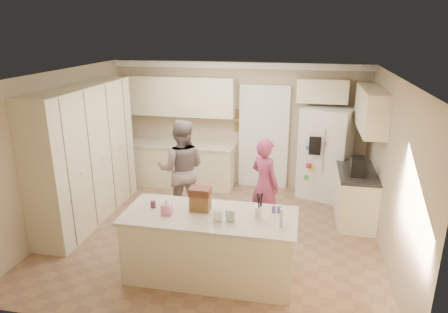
% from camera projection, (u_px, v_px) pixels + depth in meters
% --- Properties ---
extents(floor, '(5.20, 4.60, 0.02)m').
position_uv_depth(floor, '(214.00, 235.00, 6.58)').
color(floor, '#8C6D4C').
rests_on(floor, ground).
extents(ceiling, '(5.20, 4.60, 0.02)m').
position_uv_depth(ceiling, '(212.00, 74.00, 5.76)').
color(ceiling, white).
rests_on(ceiling, wall_back).
extents(wall_back, '(5.20, 0.02, 2.60)m').
position_uv_depth(wall_back, '(238.00, 125.00, 8.32)').
color(wall_back, tan).
rests_on(wall_back, ground).
extents(wall_front, '(5.20, 0.02, 2.60)m').
position_uv_depth(wall_front, '(162.00, 232.00, 4.02)').
color(wall_front, tan).
rests_on(wall_front, ground).
extents(wall_left, '(0.02, 4.60, 2.60)m').
position_uv_depth(wall_left, '(61.00, 150.00, 6.66)').
color(wall_left, tan).
rests_on(wall_left, ground).
extents(wall_right, '(0.02, 4.60, 2.60)m').
position_uv_depth(wall_right, '(392.00, 172.00, 5.68)').
color(wall_right, tan).
rests_on(wall_right, ground).
extents(crown_back, '(5.20, 0.08, 0.12)m').
position_uv_depth(crown_back, '(238.00, 65.00, 7.89)').
color(crown_back, white).
rests_on(crown_back, wall_back).
extents(pantry_bank, '(0.60, 2.60, 2.35)m').
position_uv_depth(pantry_bank, '(85.00, 155.00, 6.83)').
color(pantry_bank, '#F1E2BF').
rests_on(pantry_bank, floor).
extents(back_base_cab, '(2.20, 0.60, 0.88)m').
position_uv_depth(back_base_cab, '(182.00, 165.00, 8.52)').
color(back_base_cab, '#F1E2BF').
rests_on(back_base_cab, floor).
extents(back_countertop, '(2.24, 0.63, 0.04)m').
position_uv_depth(back_countertop, '(181.00, 145.00, 8.36)').
color(back_countertop, beige).
rests_on(back_countertop, back_base_cab).
extents(back_upper_cab, '(2.20, 0.35, 0.80)m').
position_uv_depth(back_upper_cab, '(181.00, 96.00, 8.18)').
color(back_upper_cab, '#F1E2BF').
rests_on(back_upper_cab, wall_back).
extents(doorway_opening, '(0.90, 0.06, 2.10)m').
position_uv_depth(doorway_opening, '(264.00, 139.00, 8.27)').
color(doorway_opening, black).
rests_on(doorway_opening, floor).
extents(doorway_casing, '(1.02, 0.03, 2.22)m').
position_uv_depth(doorway_casing, '(263.00, 139.00, 8.23)').
color(doorway_casing, white).
rests_on(doorway_casing, floor).
extents(wall_frame_upper, '(0.15, 0.02, 0.20)m').
position_uv_depth(wall_frame_upper, '(239.00, 114.00, 8.20)').
color(wall_frame_upper, brown).
rests_on(wall_frame_upper, wall_back).
extents(wall_frame_lower, '(0.15, 0.02, 0.20)m').
position_uv_depth(wall_frame_lower, '(238.00, 127.00, 8.29)').
color(wall_frame_lower, brown).
rests_on(wall_frame_lower, wall_back).
extents(refrigerator, '(1.08, 0.96, 1.80)m').
position_uv_depth(refrigerator, '(325.00, 153.00, 7.80)').
color(refrigerator, white).
rests_on(refrigerator, floor).
extents(fridge_seam, '(0.02, 0.02, 1.78)m').
position_uv_depth(fridge_seam, '(326.00, 159.00, 7.47)').
color(fridge_seam, gray).
rests_on(fridge_seam, refrigerator).
extents(fridge_dispenser, '(0.22, 0.03, 0.35)m').
position_uv_depth(fridge_dispenser, '(315.00, 146.00, 7.42)').
color(fridge_dispenser, black).
rests_on(fridge_dispenser, refrigerator).
extents(fridge_handle_l, '(0.02, 0.02, 0.85)m').
position_uv_depth(fridge_handle_l, '(324.00, 151.00, 7.42)').
color(fridge_handle_l, silver).
rests_on(fridge_handle_l, refrigerator).
extents(fridge_handle_r, '(0.02, 0.02, 0.85)m').
position_uv_depth(fridge_handle_r, '(329.00, 152.00, 7.40)').
color(fridge_handle_r, silver).
rests_on(fridge_handle_r, refrigerator).
extents(over_fridge_cab, '(0.95, 0.35, 0.45)m').
position_uv_depth(over_fridge_cab, '(322.00, 91.00, 7.59)').
color(over_fridge_cab, '#F1E2BF').
rests_on(over_fridge_cab, wall_back).
extents(right_base_cab, '(0.60, 1.20, 0.88)m').
position_uv_depth(right_base_cab, '(355.00, 197.00, 6.94)').
color(right_base_cab, '#F1E2BF').
rests_on(right_base_cab, floor).
extents(right_countertop, '(0.63, 1.24, 0.04)m').
position_uv_depth(right_countertop, '(357.00, 172.00, 6.80)').
color(right_countertop, '#2D2B28').
rests_on(right_countertop, right_base_cab).
extents(right_upper_cab, '(0.35, 1.50, 0.70)m').
position_uv_depth(right_upper_cab, '(371.00, 110.00, 6.63)').
color(right_upper_cab, '#F1E2BF').
rests_on(right_upper_cab, wall_right).
extents(coffee_maker, '(0.22, 0.28, 0.30)m').
position_uv_depth(coffee_maker, '(357.00, 167.00, 6.56)').
color(coffee_maker, black).
rests_on(coffee_maker, right_countertop).
extents(island_base, '(2.20, 0.90, 0.88)m').
position_uv_depth(island_base, '(210.00, 247.00, 5.38)').
color(island_base, '#F1E2BF').
rests_on(island_base, floor).
extents(island_top, '(2.28, 0.96, 0.05)m').
position_uv_depth(island_top, '(210.00, 216.00, 5.23)').
color(island_top, beige).
rests_on(island_top, island_base).
extents(utensil_crock, '(0.13, 0.13, 0.15)m').
position_uv_depth(utensil_crock, '(260.00, 212.00, 5.13)').
color(utensil_crock, white).
rests_on(utensil_crock, island_top).
extents(tissue_box, '(0.13, 0.13, 0.14)m').
position_uv_depth(tissue_box, '(167.00, 209.00, 5.21)').
color(tissue_box, pink).
rests_on(tissue_box, island_top).
extents(tissue_plume, '(0.08, 0.08, 0.08)m').
position_uv_depth(tissue_plume, '(167.00, 201.00, 5.18)').
color(tissue_plume, white).
rests_on(tissue_plume, tissue_box).
extents(dollhouse_body, '(0.26, 0.18, 0.22)m').
position_uv_depth(dollhouse_body, '(200.00, 203.00, 5.31)').
color(dollhouse_body, brown).
rests_on(dollhouse_body, island_top).
extents(dollhouse_roof, '(0.28, 0.20, 0.10)m').
position_uv_depth(dollhouse_roof, '(200.00, 191.00, 5.26)').
color(dollhouse_roof, '#592D1E').
rests_on(dollhouse_roof, dollhouse_body).
extents(jam_jar, '(0.07, 0.07, 0.09)m').
position_uv_depth(jam_jar, '(153.00, 204.00, 5.41)').
color(jam_jar, '#59263F').
rests_on(jam_jar, island_top).
extents(greeting_card_a, '(0.12, 0.06, 0.16)m').
position_uv_depth(greeting_card_a, '(218.00, 217.00, 4.98)').
color(greeting_card_a, white).
rests_on(greeting_card_a, island_top).
extents(greeting_card_b, '(0.12, 0.05, 0.16)m').
position_uv_depth(greeting_card_b, '(230.00, 216.00, 5.00)').
color(greeting_card_b, silver).
rests_on(greeting_card_b, island_top).
extents(water_bottle, '(0.07, 0.07, 0.24)m').
position_uv_depth(water_bottle, '(282.00, 218.00, 4.87)').
color(water_bottle, silver).
rests_on(water_bottle, island_top).
extents(shaker_salt, '(0.05, 0.05, 0.09)m').
position_uv_depth(shaker_salt, '(274.00, 209.00, 5.26)').
color(shaker_salt, '#444896').
rests_on(shaker_salt, island_top).
extents(shaker_pepper, '(0.05, 0.05, 0.09)m').
position_uv_depth(shaker_pepper, '(279.00, 210.00, 5.25)').
color(shaker_pepper, '#444896').
rests_on(shaker_pepper, island_top).
extents(teen_boy, '(0.96, 0.81, 1.77)m').
position_uv_depth(teen_boy, '(182.00, 169.00, 6.98)').
color(teen_boy, gray).
rests_on(teen_boy, floor).
extents(teen_girl, '(0.68, 0.66, 1.57)m').
position_uv_depth(teen_girl, '(265.00, 184.00, 6.59)').
color(teen_girl, '#A7447F').
rests_on(teen_girl, floor).
extents(fridge_magnets, '(0.76, 0.02, 1.44)m').
position_uv_depth(fridge_magnets, '(326.00, 159.00, 7.46)').
color(fridge_magnets, tan).
rests_on(fridge_magnets, refrigerator).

